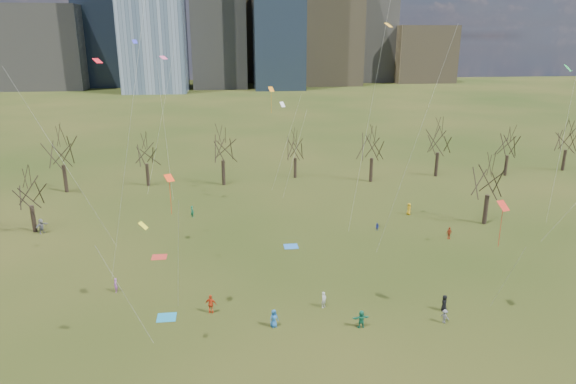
{
  "coord_description": "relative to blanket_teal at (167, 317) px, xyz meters",
  "views": [
    {
      "loc": [
        -6.35,
        -40.0,
        22.97
      ],
      "look_at": [
        0.0,
        12.0,
        7.0
      ],
      "focal_mm": 32.0,
      "sensor_mm": 36.0,
      "label": 1
    }
  ],
  "objects": [
    {
      "name": "kites_airborne",
      "position": [
        13.98,
        10.74,
        13.68
      ],
      "size": [
        67.88,
        44.52,
        36.51
      ],
      "color": "#F44014",
      "rests_on": "ground"
    },
    {
      "name": "blanket_teal",
      "position": [
        0.0,
        0.0,
        0.0
      ],
      "size": [
        1.6,
        1.5,
        0.03
      ],
      "primitive_type": "cube",
      "color": "teal",
      "rests_on": "ground"
    },
    {
      "name": "blanket_navy",
      "position": [
        12.48,
        13.98,
        0.0
      ],
      "size": [
        1.6,
        1.5,
        0.03
      ],
      "primitive_type": "cube",
      "color": "blue",
      "rests_on": "ground"
    },
    {
      "name": "bare_tree_row",
      "position": [
        11.86,
        37.61,
        6.1
      ],
      "size": [
        113.04,
        29.8,
        9.5
      ],
      "color": "black",
      "rests_on": "ground"
    },
    {
      "name": "person_7",
      "position": [
        -5.16,
        5.22,
        0.68
      ],
      "size": [
        0.41,
        0.55,
        1.39
      ],
      "primitive_type": "imported",
      "rotation": [
        0.0,
        0.0,
        4.86
      ],
      "color": "#A255AA",
      "rests_on": "ground"
    },
    {
      "name": "person_0",
      "position": [
        8.95,
        -2.56,
        0.77
      ],
      "size": [
        0.89,
        0.75,
        1.56
      ],
      "primitive_type": "imported",
      "rotation": [
        0.0,
        0.0,
        0.39
      ],
      "color": "#2664A8",
      "rests_on": "ground"
    },
    {
      "name": "person_3",
      "position": [
        23.15,
        -3.67,
        0.6
      ],
      "size": [
        0.81,
        0.91,
        1.22
      ],
      "primitive_type": "imported",
      "rotation": [
        0.0,
        0.0,
        2.15
      ],
      "color": "slate",
      "rests_on": "ground"
    },
    {
      "name": "person_12",
      "position": [
        29.52,
        22.88,
        0.8
      ],
      "size": [
        0.67,
        0.88,
        1.63
      ],
      "primitive_type": "imported",
      "rotation": [
        0.0,
        0.0,
        1.77
      ],
      "color": "gold",
      "rests_on": "ground"
    },
    {
      "name": "person_4",
      "position": [
        3.78,
        0.3,
        0.84
      ],
      "size": [
        1.09,
        0.72,
        1.72
      ],
      "primitive_type": "imported",
      "rotation": [
        0.0,
        0.0,
        2.82
      ],
      "color": "red",
      "rests_on": "ground"
    },
    {
      "name": "person_13",
      "position": [
        0.78,
        25.44,
        0.75
      ],
      "size": [
        0.64,
        0.67,
        1.54
      ],
      "primitive_type": "imported",
      "rotation": [
        0.0,
        0.0,
        2.24
      ],
      "color": "#1B7A50",
      "rests_on": "ground"
    },
    {
      "name": "ground",
      "position": [
        11.94,
        0.38,
        -0.01
      ],
      "size": [
        500.0,
        500.0,
        0.0
      ],
      "primitive_type": "plane",
      "color": "black",
      "rests_on": "ground"
    },
    {
      "name": "person_1",
      "position": [
        13.62,
        0.08,
        0.73
      ],
      "size": [
        0.64,
        0.63,
        1.48
      ],
      "primitive_type": "imported",
      "rotation": [
        0.0,
        0.0,
        0.73
      ],
      "color": "silver",
      "rests_on": "ground"
    },
    {
      "name": "person_5",
      "position": [
        16.05,
        -3.52,
        0.76
      ],
      "size": [
        1.48,
        0.6,
        1.55
      ],
      "primitive_type": "imported",
      "rotation": [
        0.0,
        0.0,
        3.25
      ],
      "color": "#1B7A58",
      "rests_on": "ground"
    },
    {
      "name": "person_10",
      "position": [
        31.3,
        14.06,
        0.71
      ],
      "size": [
        0.91,
        0.59,
        1.44
      ],
      "primitive_type": "imported",
      "rotation": [
        0.0,
        0.0,
        0.31
      ],
      "color": "#A43317",
      "rests_on": "ground"
    },
    {
      "name": "blanket_crimson",
      "position": [
        -2.08,
        12.8,
        0.0
      ],
      "size": [
        1.6,
        1.5,
        0.03
      ],
      "primitive_type": "cube",
      "color": "#B52F24",
      "rests_on": "ground"
    },
    {
      "name": "person_11",
      "position": [
        -17.05,
        21.75,
        0.91
      ],
      "size": [
        1.39,
        1.74,
        1.86
      ],
      "primitive_type": "imported",
      "rotation": [
        0.0,
        0.0,
        1.0
      ],
      "color": "slate",
      "rests_on": "ground"
    },
    {
      "name": "person_8",
      "position": [
        23.64,
        17.6,
        0.47
      ],
      "size": [
        0.6,
        0.58,
        0.97
      ],
      "primitive_type": "imported",
      "rotation": [
        0.0,
        0.0,
        5.6
      ],
      "color": "#23309B",
      "rests_on": "ground"
    },
    {
      "name": "person_6",
      "position": [
        23.91,
        -1.79,
        0.73
      ],
      "size": [
        0.73,
        0.86,
        1.5
      ],
      "primitive_type": "imported",
      "rotation": [
        0.0,
        0.0,
        4.29
      ],
      "color": "black",
      "rests_on": "ground"
    }
  ]
}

